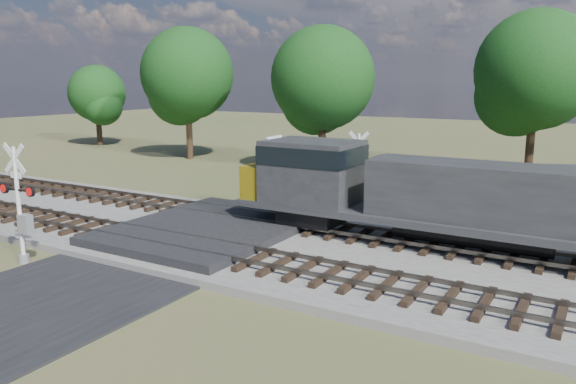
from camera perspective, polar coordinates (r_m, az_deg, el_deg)
The scene contains 10 objects.
ground at distance 24.33m, azimuth -8.61°, elevation -4.90°, with size 160.00×160.00×0.00m, color #47522C.
ballast_bed at distance 20.29m, azimuth 15.13°, elevation -8.06°, with size 140.00×10.00×0.30m, color gray.
road at distance 24.32m, azimuth -8.62°, elevation -4.81°, with size 7.00×60.00×0.08m, color black.
crossing_panel at distance 24.62m, azimuth -7.90°, elevation -3.92°, with size 7.00×9.00×0.62m, color #262628.
track_near at distance 20.87m, azimuth -5.40°, elevation -6.40°, with size 140.00×2.60×0.33m.
track_far at distance 24.92m, azimuth 1.34°, elevation -3.39°, with size 140.00×2.60×0.33m.
crossing_signal_near at distance 22.90m, azimuth -25.46°, elevation -2.07°, with size 1.82×0.39×4.52m.
crossing_signal_far at distance 28.45m, azimuth 6.94°, elevation 1.18°, with size 1.71×0.43×4.27m.
equipment_shed at distance 29.27m, azimuth 24.79°, elevation -0.40°, with size 5.04×5.04×2.62m.
treeline at distance 39.41m, azimuth 18.36°, elevation 10.59°, with size 80.92×12.33×11.33m.
Camera 1 is at (14.83, -18.07, 6.76)m, focal length 35.00 mm.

